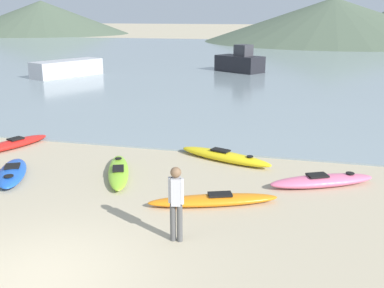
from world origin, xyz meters
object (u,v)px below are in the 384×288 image
kayak_on_sand_3 (13,144)px  kayak_on_sand_7 (225,156)px  kayak_on_sand_4 (322,181)px  kayak_on_sand_1 (118,171)px  moored_boat_1 (67,68)px  person_near_foreground (176,199)px  kayak_on_sand_2 (12,173)px  kayak_on_sand_5 (213,200)px  moored_boat_2 (240,62)px

kayak_on_sand_3 → kayak_on_sand_7: size_ratio=0.87×
kayak_on_sand_4 → kayak_on_sand_7: (-3.12, 1.55, 0.00)m
kayak_on_sand_1 → moored_boat_1: bearing=122.9°
person_near_foreground → moored_boat_1: person_near_foreground is taller
kayak_on_sand_1 → kayak_on_sand_3: 5.27m
kayak_on_sand_2 → kayak_on_sand_3: 3.29m
kayak_on_sand_5 → kayak_on_sand_7: bearing=95.7°
moored_boat_1 → kayak_on_sand_2: bearing=-64.9°
kayak_on_sand_3 → kayak_on_sand_2: bearing=-54.8°
kayak_on_sand_1 → kayak_on_sand_7: bearing=37.1°
moored_boat_1 → kayak_on_sand_1: bearing=-57.1°
kayak_on_sand_5 → moored_boat_2: bearing=97.0°
kayak_on_sand_3 → kayak_on_sand_5: bearing=-21.2°
kayak_on_sand_1 → moored_boat_2: 25.68m
moored_boat_1 → kayak_on_sand_4: bearing=-45.4°
kayak_on_sand_2 → kayak_on_sand_4: size_ratio=0.86×
kayak_on_sand_2 → moored_boat_2: bearing=83.6°
kayak_on_sand_4 → moored_boat_2: moored_boat_2 is taller
kayak_on_sand_2 → moored_boat_1: bearing=115.1°
kayak_on_sand_2 → kayak_on_sand_7: 6.73m
moored_boat_2 → moored_boat_1: bearing=-154.1°
kayak_on_sand_2 → kayak_on_sand_7: size_ratio=0.78×
kayak_on_sand_1 → kayak_on_sand_4: size_ratio=0.99×
kayak_on_sand_2 → person_near_foreground: size_ratio=1.58×
moored_boat_1 → moored_boat_2: 13.97m
kayak_on_sand_2 → kayak_on_sand_1: bearing=16.7°
kayak_on_sand_4 → moored_boat_1: size_ratio=0.54×
kayak_on_sand_4 → moored_boat_2: (-6.10, 25.03, 0.68)m
kayak_on_sand_1 → kayak_on_sand_2: kayak_on_sand_2 is taller
moored_boat_1 → person_near_foreground: bearing=-56.1°
kayak_on_sand_1 → moored_boat_1: size_ratio=0.53×
kayak_on_sand_1 → kayak_on_sand_4: kayak_on_sand_4 is taller
kayak_on_sand_2 → moored_boat_1: (-9.59, 20.49, 0.53)m
kayak_on_sand_4 → kayak_on_sand_7: 3.48m
kayak_on_sand_3 → kayak_on_sand_4: 11.04m
kayak_on_sand_5 → moored_boat_1: (-15.91, 20.99, 0.54)m
kayak_on_sand_1 → kayak_on_sand_2: bearing=-163.3°
moored_boat_1 → kayak_on_sand_5: bearing=-52.8°
kayak_on_sand_3 → kayak_on_sand_7: bearing=3.1°
kayak_on_sand_4 → kayak_on_sand_5: kayak_on_sand_4 is taller
kayak_on_sand_2 → moored_boat_2: size_ratio=0.62×
kayak_on_sand_3 → kayak_on_sand_5: 8.82m
kayak_on_sand_4 → kayak_on_sand_5: 3.44m
kayak_on_sand_4 → kayak_on_sand_2: bearing=-170.3°
person_near_foreground → kayak_on_sand_1: bearing=129.4°
kayak_on_sand_5 → person_near_foreground: (-0.40, -2.07, 0.84)m
kayak_on_sand_1 → person_near_foreground: person_near_foreground is taller
kayak_on_sand_3 → kayak_on_sand_7: (7.86, 0.42, 0.01)m
kayak_on_sand_4 → moored_boat_1: 26.59m
kayak_on_sand_2 → kayak_on_sand_7: kayak_on_sand_7 is taller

